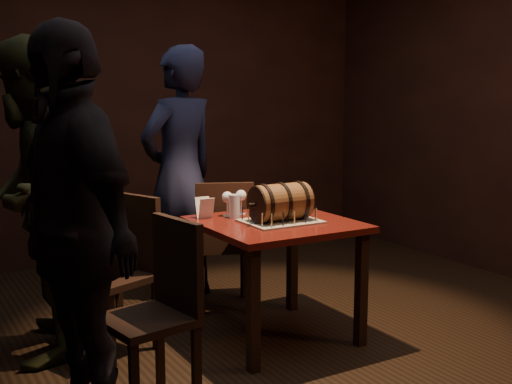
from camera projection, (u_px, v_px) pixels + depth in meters
room_shell at (270, 117)px, 3.76m from camera, size 5.04×5.04×2.80m
pub_table at (275, 239)px, 3.99m from camera, size 0.90×0.90×0.75m
cake_board at (281, 221)px, 3.94m from camera, size 0.45×0.35×0.01m
barrel_cake at (281, 202)px, 3.92m from camera, size 0.41×0.24×0.24m
birthday_candles at (281, 214)px, 3.93m from camera, size 0.40×0.30×0.09m
wine_glass_left at (227, 198)px, 4.11m from camera, size 0.07×0.07×0.16m
wine_glass_mid at (241, 197)px, 4.18m from camera, size 0.07×0.07×0.16m
wine_glass_right at (272, 195)px, 4.25m from camera, size 0.07×0.07×0.16m
pint_of_ale at (234, 207)px, 4.06m from camera, size 0.07×0.07×0.15m
menu_card at (205, 208)px, 4.06m from camera, size 0.10×0.05×0.13m
chair_back at (224, 238)px, 4.53m from camera, size 0.52×0.52×0.93m
chair_left_rear at (124, 264)px, 3.85m from camera, size 0.52×0.52×0.93m
chair_left_front at (161, 302)px, 3.14m from camera, size 0.46×0.46×0.93m
person_back at (180, 175)px, 4.74m from camera, size 0.79×0.64×1.88m
person_left_rear at (32, 201)px, 3.66m from camera, size 0.99×1.10×1.86m
person_left_front at (72, 233)px, 2.83m from camera, size 0.59×1.13×1.85m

